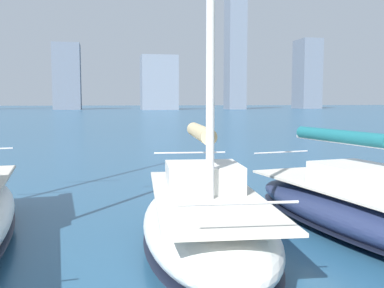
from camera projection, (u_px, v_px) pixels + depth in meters
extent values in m
cube|color=slate|center=(307.00, 74.00, 180.27)|extent=(7.98, 11.39, 27.44)
cube|color=slate|center=(235.00, 54.00, 163.79)|extent=(6.38, 8.20, 40.41)
cube|color=slate|center=(159.00, 83.00, 154.57)|extent=(12.39, 8.21, 18.55)
cube|color=slate|center=(67.00, 77.00, 158.78)|extent=(9.38, 10.22, 23.13)
ellipsoid|color=navy|center=(369.00, 215.00, 10.24)|extent=(3.77, 8.60, 0.99)
ellipsoid|color=black|center=(369.00, 227.00, 10.27)|extent=(3.79, 8.65, 0.10)
cube|color=beige|center=(370.00, 192.00, 10.19)|extent=(3.17, 7.55, 0.06)
cube|color=silver|center=(355.00, 176.00, 10.63)|extent=(1.76, 2.04, 0.55)
cylinder|color=silver|center=(339.00, 141.00, 11.13)|extent=(0.68, 3.47, 0.12)
cylinder|color=#19606B|center=(339.00, 136.00, 11.12)|extent=(0.83, 3.22, 0.32)
cylinder|color=silver|center=(281.00, 152.00, 13.62)|extent=(1.84, 0.34, 0.04)
ellipsoid|color=white|center=(206.00, 225.00, 9.08)|extent=(3.08, 6.72, 1.18)
ellipsoid|color=black|center=(206.00, 241.00, 9.11)|extent=(3.10, 6.75, 0.10)
cube|color=beige|center=(206.00, 195.00, 9.02)|extent=(2.56, 5.90, 0.06)
cube|color=silver|center=(203.00, 177.00, 9.38)|extent=(1.63, 1.56, 0.55)
cylinder|color=silver|center=(200.00, 138.00, 9.78)|extent=(0.36, 2.74, 0.12)
cylinder|color=#C6B284|center=(200.00, 132.00, 9.77)|extent=(0.54, 2.54, 0.32)
cylinder|color=silver|center=(239.00, 203.00, 6.00)|extent=(1.64, 0.18, 0.04)
cylinder|color=silver|center=(190.00, 153.00, 11.87)|extent=(1.89, 0.20, 0.04)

